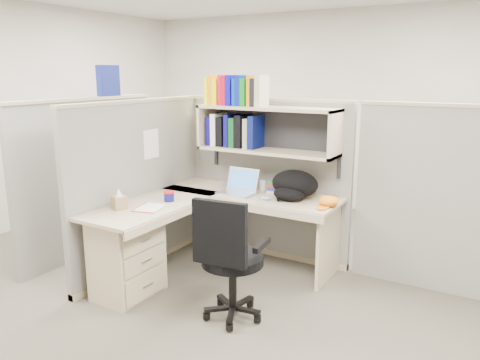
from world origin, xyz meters
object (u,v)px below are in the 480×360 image
Objects in this scene: laptop at (236,181)px; backpack at (292,185)px; desk at (162,241)px; task_chair at (230,278)px; snack_canister at (169,196)px.

backpack is at bearing 13.20° from laptop.
laptop is 0.77× the size of backpack.
task_chair is (0.82, -0.19, -0.08)m from desk.
task_chair is at bearing -12.77° from desk.
backpack is 1.17m from task_chair.
laptop is at bearing 53.83° from snack_canister.
laptop is 3.62× the size of snack_canister.
laptop is 0.55m from backpack.
desk is 1.28m from backpack.
snack_canister is 1.08m from task_chair.
laptop is at bearing 118.60° from task_chair.
backpack is (0.84, 0.87, 0.42)m from desk.
task_chair reaches higher than snack_canister.
desk is 3.91× the size of backpack.
desk is at bearing -109.56° from laptop.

